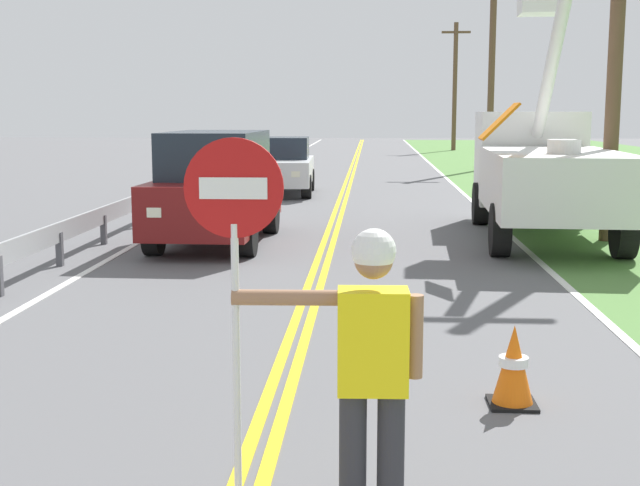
{
  "coord_description": "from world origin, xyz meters",
  "views": [
    {
      "loc": [
        0.8,
        -0.11,
        2.47
      ],
      "look_at": [
        0.3,
        8.1,
        1.2
      ],
      "focal_mm": 47.97,
      "sensor_mm": 36.0,
      "label": 1
    }
  ],
  "objects_px": {
    "flagger_worker": "(371,364)",
    "utility_pole_far": "(455,84)",
    "oncoming_sedan_second": "(281,166)",
    "utility_pole_near": "(617,30)",
    "traffic_cone_lead": "(513,367)",
    "utility_pole_mid": "(492,66)",
    "stop_sign_paddle": "(235,249)",
    "oncoming_suv_nearest": "(216,187)",
    "utility_bucket_truck": "(541,166)"
  },
  "relations": [
    {
      "from": "stop_sign_paddle",
      "to": "oncoming_suv_nearest",
      "type": "height_order",
      "value": "stop_sign_paddle"
    },
    {
      "from": "stop_sign_paddle",
      "to": "utility_pole_near",
      "type": "xyz_separation_m",
      "value": [
        5.3,
        11.9,
        2.26
      ]
    },
    {
      "from": "flagger_worker",
      "to": "stop_sign_paddle",
      "type": "bearing_deg",
      "value": -178.25
    },
    {
      "from": "oncoming_suv_nearest",
      "to": "utility_pole_mid",
      "type": "height_order",
      "value": "utility_pole_mid"
    },
    {
      "from": "utility_bucket_truck",
      "to": "oncoming_suv_nearest",
      "type": "bearing_deg",
      "value": -167.95
    },
    {
      "from": "utility_bucket_truck",
      "to": "traffic_cone_lead",
      "type": "relative_size",
      "value": 9.86
    },
    {
      "from": "utility_pole_near",
      "to": "utility_pole_mid",
      "type": "xyz_separation_m",
      "value": [
        0.56,
        20.87,
        0.41
      ]
    },
    {
      "from": "utility_pole_far",
      "to": "traffic_cone_lead",
      "type": "relative_size",
      "value": 11.39
    },
    {
      "from": "stop_sign_paddle",
      "to": "utility_pole_far",
      "type": "height_order",
      "value": "utility_pole_far"
    },
    {
      "from": "utility_bucket_truck",
      "to": "utility_pole_mid",
      "type": "distance_m",
      "value": 20.6
    },
    {
      "from": "oncoming_suv_nearest",
      "to": "utility_pole_far",
      "type": "distance_m",
      "value": 40.39
    },
    {
      "from": "flagger_worker",
      "to": "oncoming_sedan_second",
      "type": "relative_size",
      "value": 0.44
    },
    {
      "from": "stop_sign_paddle",
      "to": "oncoming_sedan_second",
      "type": "relative_size",
      "value": 0.56
    },
    {
      "from": "traffic_cone_lead",
      "to": "stop_sign_paddle",
      "type": "bearing_deg",
      "value": -129.99
    },
    {
      "from": "utility_pole_near",
      "to": "traffic_cone_lead",
      "type": "relative_size",
      "value": 10.82
    },
    {
      "from": "stop_sign_paddle",
      "to": "oncoming_sedan_second",
      "type": "xyz_separation_m",
      "value": [
        -1.94,
        20.89,
        -0.88
      ]
    },
    {
      "from": "oncoming_suv_nearest",
      "to": "traffic_cone_lead",
      "type": "xyz_separation_m",
      "value": [
        4.11,
        -8.77,
        -0.72
      ]
    },
    {
      "from": "utility_bucket_truck",
      "to": "oncoming_sedan_second",
      "type": "xyz_separation_m",
      "value": [
        -6.07,
        8.43,
        -0.57
      ]
    },
    {
      "from": "utility_bucket_truck",
      "to": "oncoming_sedan_second",
      "type": "bearing_deg",
      "value": 125.74
    },
    {
      "from": "oncoming_suv_nearest",
      "to": "utility_pole_near",
      "type": "distance_m",
      "value": 8.02
    },
    {
      "from": "stop_sign_paddle",
      "to": "utility_pole_mid",
      "type": "relative_size",
      "value": 0.28
    },
    {
      "from": "flagger_worker",
      "to": "utility_pole_near",
      "type": "distance_m",
      "value": 13.04
    },
    {
      "from": "oncoming_sedan_second",
      "to": "utility_pole_mid",
      "type": "height_order",
      "value": "utility_pole_mid"
    },
    {
      "from": "utility_pole_near",
      "to": "oncoming_suv_nearest",
      "type": "bearing_deg",
      "value": -174.06
    },
    {
      "from": "stop_sign_paddle",
      "to": "utility_pole_near",
      "type": "bearing_deg",
      "value": 65.97
    },
    {
      "from": "oncoming_sedan_second",
      "to": "utility_pole_mid",
      "type": "distance_m",
      "value": 14.65
    },
    {
      "from": "utility_bucket_truck",
      "to": "utility_pole_near",
      "type": "relative_size",
      "value": 0.91
    },
    {
      "from": "flagger_worker",
      "to": "utility_pole_far",
      "type": "relative_size",
      "value": 0.23
    },
    {
      "from": "utility_pole_far",
      "to": "traffic_cone_lead",
      "type": "distance_m",
      "value": 48.53
    },
    {
      "from": "oncoming_sedan_second",
      "to": "traffic_cone_lead",
      "type": "distance_m",
      "value": 18.95
    },
    {
      "from": "utility_pole_mid",
      "to": "stop_sign_paddle",
      "type": "bearing_deg",
      "value": -100.14
    },
    {
      "from": "utility_bucket_truck",
      "to": "traffic_cone_lead",
      "type": "xyz_separation_m",
      "value": [
        -2.15,
        -10.11,
        -1.07
      ]
    },
    {
      "from": "utility_pole_near",
      "to": "utility_pole_far",
      "type": "relative_size",
      "value": 0.95
    },
    {
      "from": "oncoming_suv_nearest",
      "to": "stop_sign_paddle",
      "type": "bearing_deg",
      "value": -79.16
    },
    {
      "from": "utility_pole_far",
      "to": "utility_bucket_truck",
      "type": "bearing_deg",
      "value": -92.83
    },
    {
      "from": "oncoming_suv_nearest",
      "to": "utility_pole_far",
      "type": "xyz_separation_m",
      "value": [
        8.14,
        39.44,
        3.11
      ]
    },
    {
      "from": "utility_bucket_truck",
      "to": "oncoming_suv_nearest",
      "type": "relative_size",
      "value": 1.49
    },
    {
      "from": "utility_bucket_truck",
      "to": "utility_pole_near",
      "type": "xyz_separation_m",
      "value": [
        1.18,
        -0.56,
        2.56
      ]
    },
    {
      "from": "oncoming_sedan_second",
      "to": "utility_pole_near",
      "type": "distance_m",
      "value": 11.97
    },
    {
      "from": "utility_pole_mid",
      "to": "utility_bucket_truck",
      "type": "bearing_deg",
      "value": -94.88
    },
    {
      "from": "oncoming_sedan_second",
      "to": "traffic_cone_lead",
      "type": "bearing_deg",
      "value": -78.06
    },
    {
      "from": "utility_pole_near",
      "to": "traffic_cone_lead",
      "type": "xyz_separation_m",
      "value": [
        -3.33,
        -9.54,
        -3.63
      ]
    },
    {
      "from": "utility_bucket_truck",
      "to": "utility_pole_near",
      "type": "distance_m",
      "value": 2.88
    },
    {
      "from": "flagger_worker",
      "to": "utility_pole_far",
      "type": "distance_m",
      "value": 50.91
    },
    {
      "from": "stop_sign_paddle",
      "to": "utility_pole_near",
      "type": "height_order",
      "value": "utility_pole_near"
    },
    {
      "from": "oncoming_suv_nearest",
      "to": "traffic_cone_lead",
      "type": "bearing_deg",
      "value": -64.9
    },
    {
      "from": "utility_pole_near",
      "to": "utility_bucket_truck",
      "type": "bearing_deg",
      "value": 154.49
    },
    {
      "from": "flagger_worker",
      "to": "oncoming_suv_nearest",
      "type": "relative_size",
      "value": 0.39
    },
    {
      "from": "utility_pole_mid",
      "to": "utility_pole_far",
      "type": "xyz_separation_m",
      "value": [
        0.15,
        17.8,
        -0.21
      ]
    },
    {
      "from": "utility_pole_far",
      "to": "utility_pole_mid",
      "type": "bearing_deg",
      "value": -90.48
    }
  ]
}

